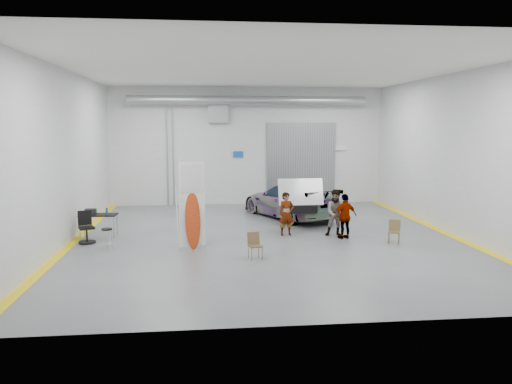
{
  "coord_description": "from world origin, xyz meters",
  "views": [
    {
      "loc": [
        -2.26,
        -17.63,
        4.08
      ],
      "look_at": [
        -0.26,
        1.46,
        1.5
      ],
      "focal_mm": 35.0,
      "sensor_mm": 36.0,
      "label": 1
    }
  ],
  "objects": [
    {
      "name": "office_chair",
      "position": [
        -6.34,
        -0.07,
        0.48
      ],
      "size": [
        0.64,
        0.67,
        1.1
      ],
      "rotation": [
        0.0,
        0.0,
        0.42
      ],
      "color": "black",
      "rests_on": "ground"
    },
    {
      "name": "surfboard_display",
      "position": [
        -2.71,
        -1.37,
        1.25
      ],
      "size": [
        0.85,
        0.38,
        3.07
      ],
      "rotation": [
        0.0,
        0.0,
        0.24
      ],
      "color": "white",
      "rests_on": "ground"
    },
    {
      "name": "shop_stool",
      "position": [
        -5.47,
        -1.14,
        0.35
      ],
      "size": [
        0.36,
        0.36,
        0.71
      ],
      "rotation": [
        0.0,
        0.0,
        0.31
      ],
      "color": "black",
      "rests_on": "ground"
    },
    {
      "name": "ground",
      "position": [
        0.0,
        0.0,
        0.0
      ],
      "size": [
        16.0,
        16.0,
        0.0
      ],
      "primitive_type": "plane",
      "color": "#595B60",
      "rests_on": "ground"
    },
    {
      "name": "person_c",
      "position": [
        2.78,
        -0.39,
        0.82
      ],
      "size": [
        1.03,
        0.66,
        1.64
      ],
      "primitive_type": "imported",
      "rotation": [
        0.0,
        0.0,
        3.45
      ],
      "color": "brown",
      "rests_on": "ground"
    },
    {
      "name": "folding_chair_far",
      "position": [
        4.24,
        -1.36,
        0.26
      ],
      "size": [
        0.51,
        0.55,
        0.82
      ],
      "rotation": [
        0.0,
        0.0,
        -0.45
      ],
      "color": "brown",
      "rests_on": "ground"
    },
    {
      "name": "folding_chair_near",
      "position": [
        -0.73,
        -2.84,
        0.25
      ],
      "size": [
        0.46,
        0.48,
        0.82
      ],
      "rotation": [
        0.0,
        0.0,
        0.22
      ],
      "color": "brown",
      "rests_on": "ground"
    },
    {
      "name": "person_a",
      "position": [
        0.77,
        0.4,
        0.81
      ],
      "size": [
        0.64,
        0.46,
        1.62
      ],
      "primitive_type": "imported",
      "rotation": [
        0.0,
        0.0,
        0.14
      ],
      "color": "#8F644E",
      "rests_on": "ground"
    },
    {
      "name": "work_table",
      "position": [
        -6.21,
        0.89,
        0.83
      ],
      "size": [
        1.36,
        0.74,
        1.08
      ],
      "rotation": [
        0.0,
        0.0,
        -0.06
      ],
      "color": "gray",
      "rests_on": "ground"
    },
    {
      "name": "trunk_lid",
      "position": [
        1.49,
        1.64,
        1.54
      ],
      "size": [
        1.78,
        1.08,
        0.04
      ],
      "primitive_type": "cube",
      "color": "silver",
      "rests_on": "sedan_car"
    },
    {
      "name": "person_b",
      "position": [
        2.6,
        0.08,
        0.87
      ],
      "size": [
        0.96,
        0.8,
        1.74
      ],
      "primitive_type": "imported",
      "rotation": [
        0.0,
        0.0,
        -0.19
      ],
      "color": "teal",
      "rests_on": "ground"
    },
    {
      "name": "room_shell",
      "position": [
        0.24,
        2.22,
        4.08
      ],
      "size": [
        14.02,
        16.18,
        6.01
      ],
      "color": "silver",
      "rests_on": "ground"
    },
    {
      "name": "sedan_car",
      "position": [
        1.49,
        4.01,
        0.76
      ],
      "size": [
        4.13,
        5.67,
        1.52
      ],
      "primitive_type": "imported",
      "rotation": [
        0.0,
        0.0,
        3.57
      ],
      "color": "silver",
      "rests_on": "ground"
    }
  ]
}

